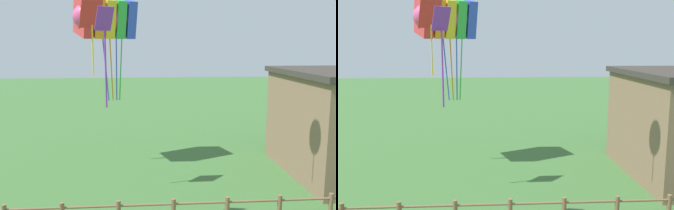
{
  "view_description": "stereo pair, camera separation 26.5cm",
  "coord_description": "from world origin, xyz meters",
  "views": [
    {
      "loc": [
        -1.04,
        -2.57,
        5.67
      ],
      "look_at": [
        0.0,
        9.95,
        3.59
      ],
      "focal_mm": 40.0,
      "sensor_mm": 36.0,
      "label": 1
    },
    {
      "loc": [
        -0.78,
        -2.58,
        5.67
      ],
      "look_at": [
        0.0,
        9.95,
        3.59
      ],
      "focal_mm": 40.0,
      "sensor_mm": 36.0,
      "label": 2
    }
  ],
  "objects": [
    {
      "name": "kite_red_diamond",
      "position": [
        -2.62,
        11.28,
        6.63
      ],
      "size": [
        0.89,
        0.91,
        3.0
      ],
      "color": "red"
    },
    {
      "name": "kite_rainbow_parafoil",
      "position": [
        -2.45,
        14.92,
        6.83
      ],
      "size": [
        3.48,
        2.98,
        4.77
      ],
      "color": "#E54C8C"
    },
    {
      "name": "kite_purple_streamer",
      "position": [
        -1.93,
        8.26,
        5.73
      ],
      "size": [
        0.58,
        0.51,
        2.85
      ],
      "color": "purple"
    }
  ]
}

